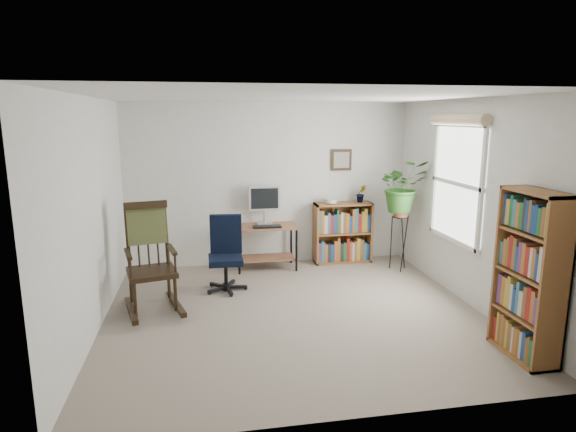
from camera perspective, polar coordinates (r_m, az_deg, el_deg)
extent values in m
cube|color=gray|center=(5.59, 0.74, -11.43)|extent=(4.20, 4.00, 0.00)
cube|color=silver|center=(5.15, 0.81, 13.96)|extent=(4.20, 4.00, 0.00)
cube|color=silver|center=(7.19, -2.25, 3.73)|extent=(4.20, 0.00, 2.40)
cube|color=silver|center=(3.35, 7.27, -5.70)|extent=(4.20, 0.00, 2.40)
cube|color=silver|center=(5.27, -22.27, -0.09)|extent=(0.00, 4.00, 2.40)
cube|color=silver|center=(5.99, 20.90, 1.36)|extent=(0.00, 4.00, 2.40)
cube|color=black|center=(6.86, -2.50, -1.27)|extent=(0.40, 0.15, 0.02)
imported|color=#2D6122|center=(6.95, 13.51, 6.39)|extent=(1.69, 1.88, 1.46)
imported|color=#2D6122|center=(7.37, 8.65, 2.03)|extent=(0.13, 0.24, 0.11)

